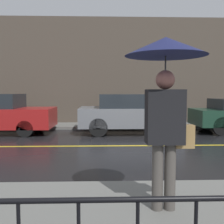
% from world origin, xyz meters
% --- Properties ---
extents(ground_plane, '(80.00, 80.00, 0.00)m').
position_xyz_m(ground_plane, '(0.00, 0.00, 0.00)').
color(ground_plane, black).
extents(sidewalk_far, '(28.00, 1.71, 0.12)m').
position_xyz_m(sidewalk_far, '(0.00, 4.40, 0.06)').
color(sidewalk_far, slate).
rests_on(sidewalk_far, ground_plane).
extents(lane_marking, '(25.20, 0.12, 0.01)m').
position_xyz_m(lane_marking, '(0.00, 0.00, 0.00)').
color(lane_marking, gold).
rests_on(lane_marking, ground_plane).
extents(building_storefront, '(28.00, 0.30, 5.38)m').
position_xyz_m(building_storefront, '(0.00, 5.40, 2.69)').
color(building_storefront, '#4C4238').
rests_on(building_storefront, ground_plane).
extents(pedestrian, '(1.04, 1.04, 2.24)m').
position_xyz_m(pedestrian, '(0.22, -4.65, 1.84)').
color(pedestrian, '#4C4742').
rests_on(pedestrian, sidewalk_near).
extents(car_grey, '(4.00, 1.95, 1.57)m').
position_xyz_m(car_grey, '(0.44, 2.53, 0.81)').
color(car_grey, slate).
rests_on(car_grey, ground_plane).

